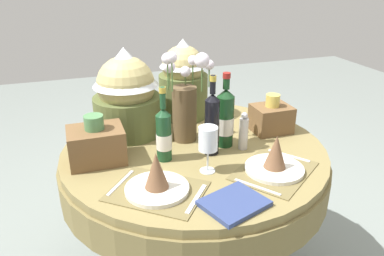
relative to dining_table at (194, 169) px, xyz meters
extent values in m
cylinder|color=olive|center=(0.00, 0.00, 0.10)|extent=(1.21, 1.21, 0.04)
cylinder|color=olive|center=(0.00, 0.00, 0.01)|extent=(1.23, 1.23, 0.15)
cylinder|color=black|center=(0.00, 0.00, -0.25)|extent=(0.12, 0.12, 0.67)
cube|color=brown|center=(-0.25, -0.31, 0.12)|extent=(0.43, 0.42, 0.00)
cylinder|color=silver|center=(-0.25, -0.31, 0.13)|extent=(0.24, 0.24, 0.02)
cone|color=brown|center=(-0.25, -0.31, 0.21)|extent=(0.09, 0.09, 0.14)
cube|color=silver|center=(-0.37, -0.22, 0.13)|extent=(0.13, 0.16, 0.00)
cube|color=silver|center=(-0.13, -0.41, 0.13)|extent=(0.13, 0.16, 0.00)
cube|color=brown|center=(0.24, -0.32, 0.12)|extent=(0.43, 0.41, 0.00)
cylinder|color=silver|center=(0.24, -0.32, 0.13)|extent=(0.24, 0.24, 0.02)
cone|color=brown|center=(0.24, -0.32, 0.21)|extent=(0.09, 0.09, 0.14)
cube|color=silver|center=(0.11, -0.41, 0.13)|extent=(0.12, 0.16, 0.00)
cube|color=silver|center=(0.36, -0.23, 0.13)|extent=(0.12, 0.16, 0.00)
cylinder|color=brown|center=(-0.02, 0.09, 0.25)|extent=(0.11, 0.11, 0.26)
sphere|color=silver|center=(0.00, 0.13, 0.45)|extent=(0.05, 0.05, 0.05)
cylinder|color=#4C7038|center=(0.00, 0.13, 0.41)|extent=(0.01, 0.01, 0.05)
sphere|color=silver|center=(-0.07, 0.14, 0.47)|extent=(0.06, 0.06, 0.06)
cylinder|color=#4C7038|center=(-0.07, 0.14, 0.42)|extent=(0.01, 0.01, 0.07)
sphere|color=silver|center=(0.03, 0.11, 0.50)|extent=(0.05, 0.05, 0.05)
cylinder|color=#4C7038|center=(0.03, 0.11, 0.43)|extent=(0.01, 0.01, 0.10)
sphere|color=silver|center=(-0.10, 0.08, 0.52)|extent=(0.05, 0.05, 0.05)
cylinder|color=#4C7038|center=(-0.10, 0.08, 0.45)|extent=(0.01, 0.01, 0.13)
sphere|color=silver|center=(0.04, 0.01, 0.52)|extent=(0.07, 0.07, 0.07)
cylinder|color=#4C7038|center=(0.04, 0.01, 0.44)|extent=(0.01, 0.01, 0.12)
sphere|color=silver|center=(-0.09, 0.05, 0.54)|extent=(0.05, 0.05, 0.05)
cylinder|color=#4C7038|center=(-0.09, 0.05, 0.45)|extent=(0.01, 0.01, 0.14)
sphere|color=silver|center=(0.09, 0.06, 0.49)|extent=(0.04, 0.04, 0.04)
cylinder|color=#4C7038|center=(0.09, 0.06, 0.43)|extent=(0.01, 0.01, 0.09)
cylinder|color=black|center=(0.05, -0.09, 0.25)|extent=(0.06, 0.06, 0.25)
cylinder|color=black|center=(0.05, -0.09, 0.23)|extent=(0.07, 0.07, 0.08)
cone|color=black|center=(0.05, -0.09, 0.39)|extent=(0.06, 0.06, 0.03)
cylinder|color=black|center=(0.05, -0.09, 0.44)|extent=(0.02, 0.02, 0.08)
cylinder|color=#B29933|center=(0.05, -0.09, 0.47)|extent=(0.03, 0.03, 0.02)
cylinder|color=#194223|center=(-0.16, -0.08, 0.22)|extent=(0.07, 0.07, 0.21)
cylinder|color=silver|center=(-0.16, -0.08, 0.21)|extent=(0.07, 0.07, 0.07)
cone|color=#194223|center=(-0.16, -0.08, 0.34)|extent=(0.07, 0.07, 0.03)
cylinder|color=#194223|center=(-0.16, -0.08, 0.40)|extent=(0.02, 0.02, 0.09)
cylinder|color=#B29933|center=(-0.16, -0.08, 0.44)|extent=(0.03, 0.03, 0.02)
cylinder|color=#143819|center=(0.14, -0.03, 0.24)|extent=(0.08, 0.08, 0.24)
cylinder|color=silver|center=(0.14, -0.03, 0.22)|extent=(0.08, 0.08, 0.08)
cone|color=#143819|center=(0.14, -0.03, 0.38)|extent=(0.08, 0.08, 0.04)
cylinder|color=#143819|center=(0.14, -0.03, 0.43)|extent=(0.03, 0.03, 0.07)
cylinder|color=maroon|center=(0.14, -0.03, 0.46)|extent=(0.03, 0.03, 0.02)
cylinder|color=silver|center=(-0.02, -0.23, 0.12)|extent=(0.06, 0.06, 0.00)
cylinder|color=silver|center=(-0.02, -0.23, 0.17)|extent=(0.01, 0.01, 0.09)
cylinder|color=silver|center=(-0.02, -0.23, 0.27)|extent=(0.08, 0.08, 0.10)
cylinder|color=#B7B2AD|center=(0.20, -0.09, 0.20)|extent=(0.04, 0.04, 0.15)
sphere|color=#B7B7BC|center=(0.20, -0.09, 0.28)|extent=(0.03, 0.03, 0.03)
cube|color=navy|center=(-0.02, -0.49, 0.13)|extent=(0.26, 0.23, 0.02)
cylinder|color=#566033|center=(-0.26, 0.25, 0.22)|extent=(0.33, 0.33, 0.19)
sphere|color=tan|center=(-0.26, 0.25, 0.37)|extent=(0.28, 0.28, 0.28)
cone|color=silver|center=(-0.26, 0.25, 0.46)|extent=(0.31, 0.31, 0.18)
cylinder|color=#566033|center=(0.07, 0.38, 0.24)|extent=(0.26, 0.26, 0.23)
sphere|color=tan|center=(0.07, 0.38, 0.40)|extent=(0.22, 0.22, 0.22)
cone|color=silver|center=(0.07, 0.38, 0.47)|extent=(0.25, 0.25, 0.14)
cube|color=brown|center=(-0.44, 0.00, 0.20)|extent=(0.23, 0.18, 0.15)
cylinder|color=#4C7F4C|center=(-0.44, 0.00, 0.30)|extent=(0.08, 0.08, 0.06)
cube|color=brown|center=(0.42, 0.04, 0.19)|extent=(0.19, 0.15, 0.13)
cylinder|color=gold|center=(0.42, 0.04, 0.29)|extent=(0.07, 0.07, 0.06)
camera|label=1|loc=(-0.51, -1.49, 0.91)|focal=35.43mm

